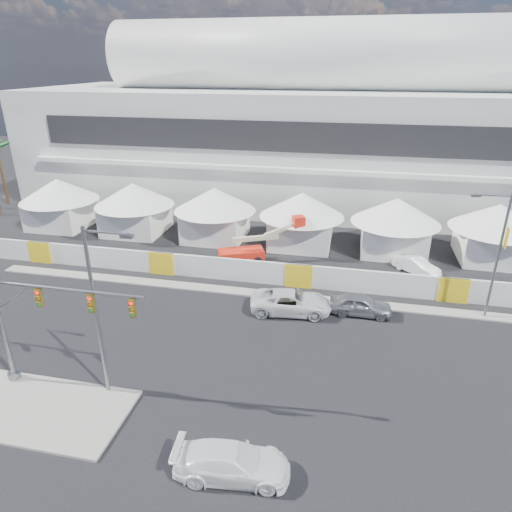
% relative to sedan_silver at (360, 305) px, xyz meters
% --- Properties ---
extents(ground, '(160.00, 160.00, 0.00)m').
position_rel_sedan_silver_xyz_m(ground, '(-10.98, -11.02, -0.78)').
color(ground, black).
rests_on(ground, ground).
extents(median_island, '(10.00, 5.00, 0.15)m').
position_rel_sedan_silver_xyz_m(median_island, '(-16.98, -14.02, -0.70)').
color(median_island, gray).
rests_on(median_island, ground).
extents(far_curb, '(80.00, 1.20, 0.12)m').
position_rel_sedan_silver_xyz_m(far_curb, '(9.02, 1.48, -0.72)').
color(far_curb, gray).
rests_on(far_curb, ground).
extents(stadium, '(80.00, 24.80, 21.98)m').
position_rel_sedan_silver_xyz_m(stadium, '(-2.27, 30.48, 8.67)').
color(stadium, silver).
rests_on(stadium, ground).
extents(tent_row, '(53.40, 8.40, 5.40)m').
position_rel_sedan_silver_xyz_m(tent_row, '(-10.48, 12.98, 2.37)').
color(tent_row, white).
rests_on(tent_row, ground).
extents(hoarding_fence, '(70.00, 0.25, 2.00)m').
position_rel_sedan_silver_xyz_m(hoarding_fence, '(-4.98, 3.48, 0.22)').
color(hoarding_fence, white).
rests_on(hoarding_fence, ground).
extents(sedan_silver, '(1.84, 4.58, 1.56)m').
position_rel_sedan_silver_xyz_m(sedan_silver, '(0.00, 0.00, 0.00)').
color(sedan_silver, '#9FA0A4').
rests_on(sedan_silver, ground).
extents(pickup_curb, '(3.42, 6.28, 1.67)m').
position_rel_sedan_silver_xyz_m(pickup_curb, '(-5.02, -0.76, 0.06)').
color(pickup_curb, silver).
rests_on(pickup_curb, ground).
extents(pickup_near, '(2.70, 5.46, 1.53)m').
position_rel_sedan_silver_xyz_m(pickup_near, '(-5.58, -15.80, -0.02)').
color(pickup_near, white).
rests_on(pickup_near, ground).
extents(lot_car_a, '(3.87, 4.15, 1.39)m').
position_rel_sedan_silver_xyz_m(lot_car_a, '(4.84, 8.27, -0.09)').
color(lot_car_a, white).
rests_on(lot_car_a, ground).
extents(traffic_mast, '(9.21, 0.71, 7.26)m').
position_rel_sedan_silver_xyz_m(traffic_mast, '(-17.85, -12.02, 3.39)').
color(traffic_mast, gray).
rests_on(traffic_mast, median_island).
extents(streetlight_median, '(2.72, 0.27, 9.82)m').
position_rel_sedan_silver_xyz_m(streetlight_median, '(-13.65, -11.82, 5.01)').
color(streetlight_median, slate).
rests_on(streetlight_median, median_island).
extents(streetlight_curb, '(2.77, 0.62, 9.37)m').
position_rel_sedan_silver_xyz_m(streetlight_curb, '(8.77, 1.48, 4.65)').
color(streetlight_curb, gray).
rests_on(streetlight_curb, ground).
extents(boom_lift, '(8.37, 3.36, 4.09)m').
position_rel_sedan_silver_xyz_m(boom_lift, '(-10.06, 7.31, 0.32)').
color(boom_lift, red).
rests_on(boom_lift, ground).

